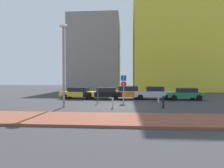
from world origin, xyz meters
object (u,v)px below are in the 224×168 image
object	(u,v)px
parked_car_yellow	(79,93)
parking_meter	(98,94)
parked_car_black	(104,93)
traffic_bollard_far	(163,102)
parked_car_orange	(127,92)
traffic_bollard_near	(158,98)
parked_car_green	(184,94)
traffic_bollard_mid	(113,103)
parking_sign_post	(124,85)
street_lamp	(64,58)
parked_car_silver	(153,93)

from	to	relation	value
parked_car_yellow	parking_meter	xyz separation A→B (m)	(3.01, -4.24, 0.18)
parked_car_black	traffic_bollard_far	xyz separation A→B (m)	(5.71, -6.86, -0.23)
parked_car_orange	traffic_bollard_near	world-z (taller)	parked_car_orange
parked_car_orange	parked_car_green	xyz separation A→B (m)	(6.65, -0.58, -0.09)
parking_meter	traffic_bollard_mid	bearing A→B (deg)	-59.84
parked_car_yellow	parked_car_green	bearing A→B (deg)	-1.51
parked_car_green	traffic_bollard_near	world-z (taller)	parked_car_green
parking_sign_post	parked_car_yellow	bearing A→B (deg)	150.47
parked_car_yellow	street_lamp	xyz separation A→B (m)	(0.46, -6.88, 3.41)
parked_car_silver	traffic_bollard_far	distance (m)	6.89
parked_car_black	parked_car_green	bearing A→B (deg)	-1.37
parked_car_silver	traffic_bollard_near	world-z (taller)	parked_car_silver
street_lamp	traffic_bollard_near	world-z (taller)	street_lamp
parked_car_black	parked_car_yellow	bearing A→B (deg)	178.05
parked_car_yellow	parked_car_black	size ratio (longest dim) A/B	0.97
traffic_bollard_far	traffic_bollard_near	bearing A→B (deg)	85.99
parked_car_black	parking_meter	bearing A→B (deg)	-91.41
parked_car_green	traffic_bollard_near	distance (m)	4.34
parking_sign_post	parked_car_orange	bearing A→B (deg)	84.39
parked_car_yellow	parked_car_orange	bearing A→B (deg)	2.40
parked_car_silver	traffic_bollard_far	xyz separation A→B (m)	(-0.18, -6.88, -0.28)
parked_car_yellow	parked_car_silver	world-z (taller)	parked_car_silver
parked_car_black	street_lamp	size ratio (longest dim) A/B	0.65
parking_sign_post	traffic_bollard_far	xyz separation A→B (m)	(3.30, -3.83, -1.27)
parked_car_yellow	parked_car_silver	xyz separation A→B (m)	(9.00, -0.09, 0.03)
parked_car_green	street_lamp	size ratio (longest dim) A/B	0.59
traffic_bollard_near	traffic_bollard_far	bearing A→B (deg)	-94.01
parking_meter	traffic_bollard_mid	world-z (taller)	parking_meter
parking_meter	parked_car_black	bearing A→B (deg)	88.59
parked_car_black	parked_car_silver	distance (m)	5.89
parked_car_silver	parked_car_black	bearing A→B (deg)	-179.80
parked_car_orange	parked_car_silver	xyz separation A→B (m)	(3.14, -0.33, -0.04)
parked_car_yellow	parking_sign_post	xyz separation A→B (m)	(5.53, -3.13, 1.02)
parked_car_green	parking_sign_post	xyz separation A→B (m)	(-6.98, -2.80, 1.05)
parked_car_black	traffic_bollard_far	bearing A→B (deg)	-50.20
parked_car_orange	parking_meter	bearing A→B (deg)	-122.42
parked_car_orange	parking_meter	world-z (taller)	parked_car_orange
parked_car_yellow	parking_meter	size ratio (longest dim) A/B	3.10
street_lamp	traffic_bollard_near	size ratio (longest dim) A/B	7.81
parked_car_orange	traffic_bollard_far	size ratio (longest dim) A/B	4.36
parked_car_silver	parking_meter	bearing A→B (deg)	-145.25
parked_car_yellow	traffic_bollard_mid	distance (m)	8.52
parked_car_silver	traffic_bollard_mid	size ratio (longest dim) A/B	5.28
parked_car_black	traffic_bollard_near	world-z (taller)	parked_car_black
parked_car_yellow	parked_car_orange	world-z (taller)	parked_car_orange
parked_car_silver	traffic_bollard_mid	xyz separation A→B (m)	(-4.32, -7.03, -0.35)
parking_meter	street_lamp	distance (m)	4.89
parked_car_yellow	parking_meter	distance (m)	5.21
parking_meter	parking_sign_post	bearing A→B (deg)	23.82
traffic_bollard_far	street_lamp	bearing A→B (deg)	179.40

